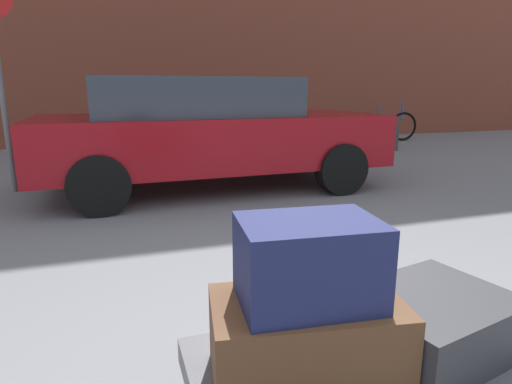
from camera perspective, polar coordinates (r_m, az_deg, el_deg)
luggage_cart at (r=1.73m, az=13.79°, el=-23.13°), size 1.20×0.72×0.34m
duffel_bag_brown_front_right at (r=1.50m, az=6.66°, el=-18.98°), size 0.67×0.45×0.28m
suitcase_charcoal_rear_right at (r=1.78m, az=22.21°, el=-15.60°), size 0.62×0.56×0.22m
duffel_bag_navy_topmost_pile at (r=1.37m, az=6.98°, el=-9.16°), size 0.46×0.35×0.27m
parked_car at (r=5.62m, az=-6.38°, el=8.08°), size 4.33×1.97×1.42m
bicycle_leaning at (r=11.33m, az=16.68°, el=8.35°), size 1.75×0.27×0.96m
bollard_kerb_near at (r=8.37m, az=2.13°, el=6.60°), size 0.24×0.24×0.55m
bollard_kerb_mid at (r=8.88m, az=9.78°, el=6.82°), size 0.24×0.24×0.55m
bollard_kerb_far at (r=9.67m, az=17.71°, el=6.92°), size 0.24×0.24×0.55m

